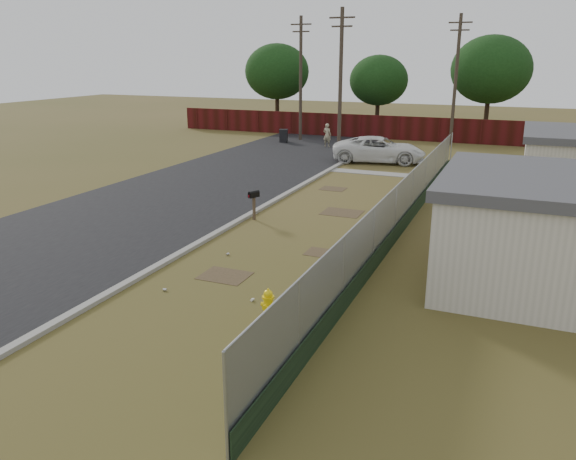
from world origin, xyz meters
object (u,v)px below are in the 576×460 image
at_px(pickup_truck, 379,150).
at_px(trash_bin, 284,136).
at_px(pedestrian, 327,135).
at_px(fire_hydrant, 268,305).
at_px(mailbox, 254,197).

relative_size(pickup_truck, trash_bin, 5.75).
height_order(pickup_truck, pedestrian, pedestrian).
height_order(fire_hydrant, mailbox, mailbox).
xyz_separation_m(mailbox, pedestrian, (-3.37, 18.81, -0.10)).
distance_m(mailbox, pickup_truck, 14.37).
bearing_deg(pickup_truck, fire_hydrant, 176.80).
xyz_separation_m(fire_hydrant, mailbox, (-4.18, 7.82, 0.54)).
bearing_deg(fire_hydrant, mailbox, 118.12).
xyz_separation_m(mailbox, pickup_truck, (1.49, 14.29, -0.15)).
bearing_deg(pedestrian, trash_bin, -3.82).
height_order(mailbox, trash_bin, mailbox).
bearing_deg(fire_hydrant, pickup_truck, 96.94).
xyz_separation_m(mailbox, trash_bin, (-7.10, 19.67, -0.43)).
bearing_deg(pedestrian, pickup_truck, 146.42).
bearing_deg(mailbox, pickup_truck, 84.05).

